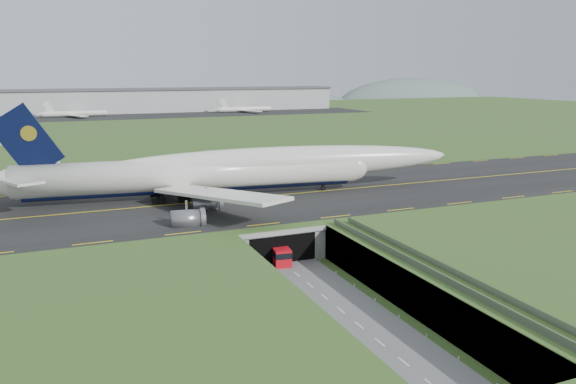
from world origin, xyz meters
name	(u,v)px	position (x,y,z in m)	size (l,w,h in m)	color
ground	(302,280)	(0.00, 0.00, 0.00)	(900.00, 900.00, 0.00)	#3F5F26
airfield_deck	(302,262)	(0.00, 0.00, 3.00)	(800.00, 800.00, 6.00)	gray
trench_road	(323,296)	(0.00, -7.50, 0.10)	(12.00, 75.00, 0.20)	slate
taxiway	(238,199)	(0.00, 33.00, 6.09)	(800.00, 44.00, 0.18)	black
tunnel_portal	(265,232)	(0.00, 16.71, 3.33)	(17.00, 22.30, 6.00)	gray
guideway	(437,279)	(11.00, -19.11, 5.32)	(3.00, 53.00, 7.05)	#A8A8A3
jumbo_jet	(230,170)	(-0.65, 36.06, 11.66)	(100.14, 63.07, 21.00)	silver
shuttle_tram	(279,253)	(-0.36, 8.97, 1.67)	(3.81, 7.75, 3.04)	red
cargo_terminal	(110,101)	(-0.13, 299.41, 13.96)	(320.00, 67.00, 15.60)	#B2B2B2
distant_hills	(172,113)	(64.38, 430.00, -4.00)	(700.00, 91.00, 60.00)	#556762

